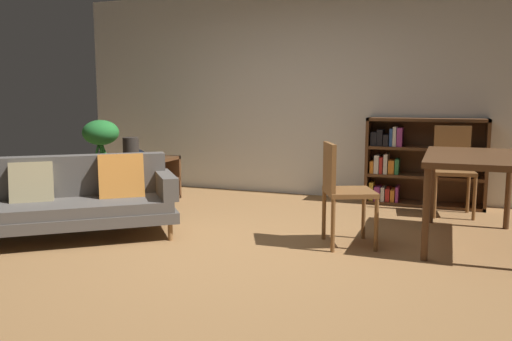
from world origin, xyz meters
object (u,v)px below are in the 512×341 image
(open_laptop, at_px, (145,156))
(bookshelf, at_px, (416,162))
(potted_floor_plant, at_px, (101,148))
(dining_table, at_px, (474,164))
(fabric_couch, at_px, (60,198))
(dining_chair_near, at_px, (342,187))
(media_console, at_px, (146,182))
(desk_speaker, at_px, (131,150))
(dining_chair_far, at_px, (453,165))

(open_laptop, relative_size, bookshelf, 0.35)
(open_laptop, distance_m, potted_floor_plant, 0.72)
(potted_floor_plant, bearing_deg, dining_table, -8.22)
(fabric_couch, height_order, dining_chair_near, dining_chair_near)
(dining_chair_near, height_order, bookshelf, bookshelf)
(fabric_couch, relative_size, potted_floor_plant, 2.09)
(media_console, distance_m, dining_chair_near, 2.74)
(media_console, height_order, open_laptop, open_laptop)
(media_console, distance_m, open_laptop, 0.33)
(bookshelf, bearing_deg, desk_speaker, -155.75)
(potted_floor_plant, relative_size, dining_chair_far, 1.03)
(media_console, height_order, dining_chair_near, dining_chair_near)
(desk_speaker, distance_m, dining_chair_near, 2.69)
(fabric_couch, distance_m, open_laptop, 1.72)
(dining_chair_near, bearing_deg, dining_chair_far, 61.42)
(fabric_couch, xyz_separation_m, open_laptop, (-0.19, 1.70, 0.20))
(open_laptop, bearing_deg, dining_table, -8.40)
(dining_table, relative_size, dining_chair_far, 1.47)
(dining_table, distance_m, dining_chair_far, 1.20)
(media_console, height_order, potted_floor_plant, potted_floor_plant)
(dining_table, xyz_separation_m, dining_chair_far, (-0.16, 1.18, -0.16))
(dining_chair_far, height_order, bookshelf, bookshelf)
(fabric_couch, bearing_deg, dining_table, 18.10)
(dining_table, bearing_deg, dining_chair_far, 97.86)
(dining_chair_near, bearing_deg, potted_floor_plant, 161.69)
(fabric_couch, xyz_separation_m, dining_chair_near, (2.46, 0.68, 0.15))
(bookshelf, bearing_deg, dining_chair_near, -103.47)
(potted_floor_plant, bearing_deg, bookshelf, 13.79)
(dining_chair_near, bearing_deg, fabric_couch, -164.59)
(media_console, xyz_separation_m, dining_chair_far, (3.47, 0.74, 0.28))
(bookshelf, bearing_deg, fabric_couch, -137.21)
(desk_speaker, xyz_separation_m, dining_table, (3.66, -0.19, 0.02))
(potted_floor_plant, bearing_deg, open_laptop, -7.24)
(open_laptop, height_order, potted_floor_plant, potted_floor_plant)
(dining_chair_near, height_order, dining_chair_far, dining_chair_far)
(fabric_couch, relative_size, desk_speaker, 7.46)
(dining_table, bearing_deg, potted_floor_plant, 171.78)
(dining_chair_near, xyz_separation_m, bookshelf, (0.49, 2.05, -0.00))
(open_laptop, bearing_deg, dining_chair_far, 10.06)
(dining_chair_far, bearing_deg, dining_chair_near, -118.58)
(dining_chair_near, bearing_deg, desk_speaker, 165.68)
(potted_floor_plant, bearing_deg, dining_chair_near, -18.31)
(media_console, distance_m, dining_chair_far, 3.56)
(fabric_couch, distance_m, dining_chair_near, 2.56)
(open_laptop, xyz_separation_m, dining_chair_far, (3.54, 0.63, -0.02))
(media_console, relative_size, dining_table, 0.70)
(potted_floor_plant, bearing_deg, media_console, -14.30)
(open_laptop, bearing_deg, fabric_couch, -83.76)
(fabric_couch, height_order, dining_table, dining_table)
(fabric_couch, relative_size, bookshelf, 1.53)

